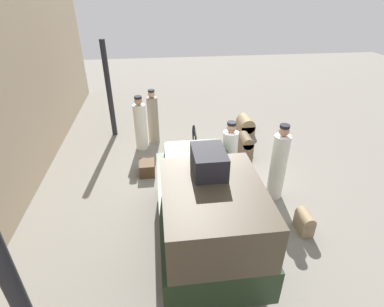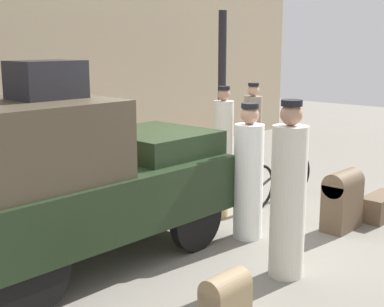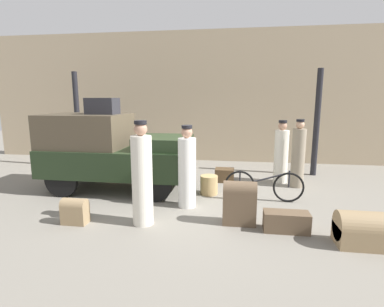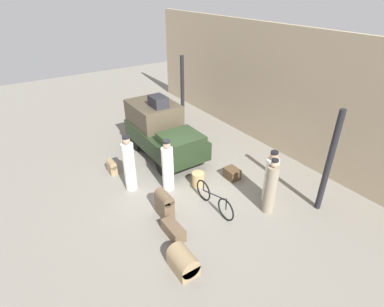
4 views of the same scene
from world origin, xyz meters
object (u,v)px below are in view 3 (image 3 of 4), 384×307
at_px(bicycle, 264,186).
at_px(porter_with_bicycle, 142,178).
at_px(trunk_large_brown, 75,210).
at_px(suitcase_small_leather, 240,201).
at_px(trunk_on_truck_roof, 102,106).
at_px(conductor_in_dark_uniform, 187,170).
at_px(truck, 111,150).
at_px(trunk_barrel_dark, 361,230).
at_px(trunk_umber_medium, 225,175).
at_px(suitcase_tan_flat, 286,222).
at_px(porter_carrying_trunk, 298,156).
at_px(porter_lifting_near_truck, 281,154).
at_px(wicker_basket, 209,185).

bearing_deg(bicycle, porter_with_bicycle, -145.03).
distance_m(bicycle, trunk_large_brown, 3.85).
height_order(suitcase_small_leather, trunk_on_truck_roof, trunk_on_truck_roof).
bearing_deg(conductor_in_dark_uniform, truck, 155.51).
bearing_deg(porter_with_bicycle, trunk_barrel_dark, -4.85).
xyz_separation_m(truck, porter_with_bicycle, (1.40, -1.90, -0.14)).
bearing_deg(trunk_large_brown, porter_with_bicycle, 8.11).
relative_size(trunk_umber_medium, suitcase_tan_flat, 0.67).
bearing_deg(trunk_barrel_dark, trunk_large_brown, 178.48).
bearing_deg(suitcase_small_leather, conductor_in_dark_uniform, 145.66).
relative_size(porter_carrying_trunk, porter_with_bicycle, 0.93).
distance_m(bicycle, porter_carrying_trunk, 1.60).
bearing_deg(trunk_on_truck_roof, suitcase_tan_flat, -24.56).
relative_size(truck, porter_with_bicycle, 1.89).
xyz_separation_m(porter_lifting_near_truck, trunk_umber_medium, (-1.47, -0.16, -0.58)).
bearing_deg(trunk_large_brown, trunk_barrel_dark, -1.52).
relative_size(bicycle, trunk_barrel_dark, 2.42).
distance_m(conductor_in_dark_uniform, trunk_large_brown, 2.24).
xyz_separation_m(conductor_in_dark_uniform, suitcase_tan_flat, (1.85, -0.92, -0.61)).
distance_m(truck, conductor_in_dark_uniform, 2.24).
bearing_deg(trunk_large_brown, suitcase_small_leather, 8.28).
bearing_deg(wicker_basket, conductor_in_dark_uniform, -113.01).
bearing_deg(suitcase_small_leather, trunk_barrel_dark, -16.81).
relative_size(truck, porter_lifting_near_truck, 2.11).
xyz_separation_m(porter_carrying_trunk, suitcase_small_leather, (-1.45, -2.53, -0.37)).
bearing_deg(porter_carrying_trunk, bicycle, -126.93).
relative_size(wicker_basket, suitcase_tan_flat, 0.59).
bearing_deg(porter_with_bicycle, conductor_in_dark_uniform, 57.17).
bearing_deg(trunk_barrel_dark, truck, 155.86).
distance_m(porter_lifting_near_truck, porter_carrying_trunk, 0.52).
bearing_deg(suitcase_tan_flat, porter_carrying_trunk, 76.20).
relative_size(truck, conductor_in_dark_uniform, 2.07).
distance_m(trunk_umber_medium, trunk_on_truck_roof, 3.59).
bearing_deg(wicker_basket, porter_with_bicycle, -118.41).
distance_m(trunk_barrel_dark, trunk_umber_medium, 3.97).
bearing_deg(trunk_large_brown, truck, 95.17).
relative_size(conductor_in_dark_uniform, suitcase_small_leather, 2.15).
relative_size(porter_with_bicycle, trunk_on_truck_roof, 2.67).
relative_size(porter_with_bicycle, trunk_large_brown, 3.94).
relative_size(truck, wicker_basket, 7.91).
height_order(bicycle, trunk_umber_medium, bicycle).
xyz_separation_m(conductor_in_dark_uniform, suitcase_small_leather, (1.07, -0.73, -0.36)).
distance_m(bicycle, trunk_barrel_dark, 2.26).
bearing_deg(trunk_on_truck_roof, conductor_in_dark_uniform, -22.94).
bearing_deg(porter_with_bicycle, trunk_umber_medium, 66.31).
relative_size(porter_with_bicycle, suitcase_small_leather, 2.35).
bearing_deg(trunk_umber_medium, truck, -157.93).
relative_size(trunk_barrel_dark, trunk_large_brown, 1.50).
xyz_separation_m(porter_lifting_near_truck, suitcase_small_leather, (-1.09, -2.91, -0.34)).
bearing_deg(suitcase_tan_flat, trunk_barrel_dark, -19.12).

